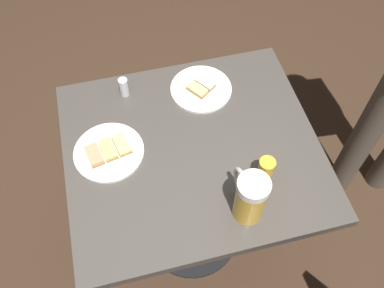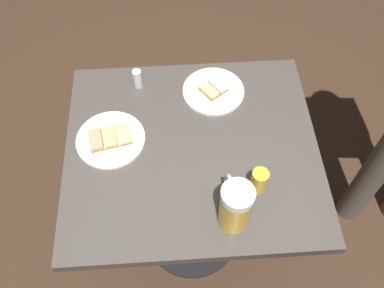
{
  "view_description": "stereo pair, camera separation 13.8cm",
  "coord_description": "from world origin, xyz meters",
  "px_view_note": "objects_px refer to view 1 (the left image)",
  "views": [
    {
      "loc": [
        -0.73,
        0.19,
        1.93
      ],
      "look_at": [
        0.0,
        0.0,
        0.78
      ],
      "focal_mm": 39.42,
      "sensor_mm": 36.0,
      "label": 1
    },
    {
      "loc": [
        -0.75,
        0.05,
        1.93
      ],
      "look_at": [
        0.0,
        0.0,
        0.78
      ],
      "focal_mm": 39.42,
      "sensor_mm": 36.0,
      "label": 2
    }
  ],
  "objects_px": {
    "plate_far": "(201,88)",
    "salt_shaker": "(124,87)",
    "plate_near": "(109,151)",
    "beer_mug": "(250,197)",
    "beer_glass_small": "(266,170)"
  },
  "relations": [
    {
      "from": "salt_shaker",
      "to": "plate_near",
      "type": "bearing_deg",
      "value": 158.78
    },
    {
      "from": "plate_near",
      "to": "salt_shaker",
      "type": "bearing_deg",
      "value": -21.22
    },
    {
      "from": "plate_far",
      "to": "beer_glass_small",
      "type": "distance_m",
      "value": 0.41
    },
    {
      "from": "plate_near",
      "to": "beer_mug",
      "type": "bearing_deg",
      "value": -129.21
    },
    {
      "from": "salt_shaker",
      "to": "beer_mug",
      "type": "bearing_deg",
      "value": -152.51
    },
    {
      "from": "plate_far",
      "to": "salt_shaker",
      "type": "relative_size",
      "value": 3.01
    },
    {
      "from": "beer_glass_small",
      "to": "salt_shaker",
      "type": "distance_m",
      "value": 0.58
    },
    {
      "from": "salt_shaker",
      "to": "plate_far",
      "type": "bearing_deg",
      "value": -100.29
    },
    {
      "from": "plate_far",
      "to": "salt_shaker",
      "type": "height_order",
      "value": "salt_shaker"
    },
    {
      "from": "beer_glass_small",
      "to": "salt_shaker",
      "type": "relative_size",
      "value": 1.25
    },
    {
      "from": "plate_near",
      "to": "beer_mug",
      "type": "relative_size",
      "value": 1.3
    },
    {
      "from": "beer_mug",
      "to": "plate_far",
      "type": "bearing_deg",
      "value": 1.32
    },
    {
      "from": "beer_glass_small",
      "to": "plate_far",
      "type": "bearing_deg",
      "value": 13.99
    },
    {
      "from": "beer_glass_small",
      "to": "beer_mug",
      "type": "bearing_deg",
      "value": 137.1
    },
    {
      "from": "plate_near",
      "to": "salt_shaker",
      "type": "xyz_separation_m",
      "value": [
        0.24,
        -0.09,
        0.03
      ]
    }
  ]
}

